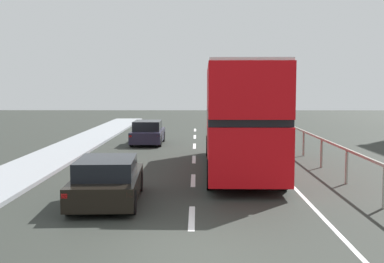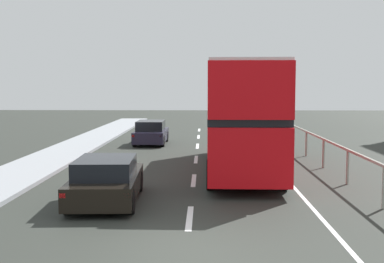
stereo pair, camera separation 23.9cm
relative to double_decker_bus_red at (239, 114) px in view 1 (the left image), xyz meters
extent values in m
cube|color=#292D28|center=(-1.82, -10.01, -2.32)|extent=(74.11, 120.00, 0.10)
cube|color=silver|center=(-1.82, -7.33, -2.26)|extent=(0.16, 2.43, 0.01)
cube|color=silver|center=(-1.82, -2.17, -2.26)|extent=(0.16, 2.43, 0.01)
cube|color=silver|center=(-1.82, 2.99, -2.26)|extent=(0.16, 2.43, 0.01)
cube|color=silver|center=(-1.82, 8.15, -2.26)|extent=(0.16, 2.43, 0.01)
cube|color=silver|center=(-1.82, 13.30, -2.26)|extent=(0.16, 2.43, 0.01)
cube|color=silver|center=(-1.82, 18.46, -2.26)|extent=(0.16, 2.43, 0.01)
cube|color=silver|center=(1.56, -1.01, -2.26)|extent=(0.12, 46.00, 0.01)
cube|color=gray|center=(3.50, -1.01, -1.08)|extent=(0.08, 42.00, 0.08)
cylinder|color=gray|center=(3.50, -6.26, -1.67)|extent=(0.10, 0.10, 1.19)
cylinder|color=gray|center=(3.50, -2.76, -1.67)|extent=(0.10, 0.10, 1.19)
cylinder|color=gray|center=(3.50, 0.74, -1.67)|extent=(0.10, 0.10, 1.19)
cylinder|color=gray|center=(3.50, 4.24, -1.67)|extent=(0.10, 0.10, 1.19)
cylinder|color=gray|center=(3.50, 7.74, -1.67)|extent=(0.10, 0.10, 1.19)
cylinder|color=gray|center=(3.50, 11.24, -1.67)|extent=(0.10, 0.10, 1.19)
cylinder|color=gray|center=(3.50, 14.74, -1.67)|extent=(0.10, 0.10, 1.19)
cylinder|color=gray|center=(3.50, 18.24, -1.67)|extent=(0.10, 0.10, 1.19)
cube|color=red|center=(0.00, -0.01, -1.01)|extent=(2.71, 10.80, 1.81)
cube|color=black|center=(0.00, -0.01, 0.02)|extent=(2.72, 10.37, 0.24)
cube|color=red|center=(0.00, -0.01, 1.00)|extent=(2.71, 10.80, 1.72)
cube|color=silver|center=(0.00, -0.01, 1.91)|extent=(2.65, 10.59, 0.10)
cube|color=black|center=(0.09, 5.35, -0.92)|extent=(2.28, 0.08, 1.27)
cube|color=yellow|center=(0.09, 5.35, 1.43)|extent=(1.52, 0.06, 0.28)
cylinder|color=black|center=(-1.10, 3.99, -1.77)|extent=(0.30, 1.00, 1.00)
cylinder|color=black|center=(1.23, 3.95, -1.77)|extent=(0.30, 1.00, 1.00)
cylinder|color=black|center=(-1.23, -3.77, -1.77)|extent=(0.30, 1.00, 1.00)
cylinder|color=black|center=(1.11, -3.81, -1.77)|extent=(0.30, 1.00, 1.00)
cube|color=black|center=(-4.30, -5.56, -1.77)|extent=(2.03, 4.37, 0.63)
cube|color=black|center=(-4.29, -5.77, -1.20)|extent=(1.72, 2.43, 0.51)
cube|color=red|center=(-5.00, -7.71, -1.61)|extent=(0.16, 0.07, 0.12)
cube|color=red|center=(-3.38, -7.63, -1.61)|extent=(0.16, 0.07, 0.12)
cylinder|color=black|center=(-5.20, -4.16, -1.95)|extent=(0.23, 0.65, 0.64)
cylinder|color=black|center=(-3.55, -4.08, -1.95)|extent=(0.23, 0.65, 0.64)
cylinder|color=black|center=(-5.05, -7.04, -1.95)|extent=(0.23, 0.65, 0.64)
cylinder|color=black|center=(-3.40, -6.96, -1.95)|extent=(0.23, 0.65, 0.64)
cube|color=#1F1C2E|center=(-4.54, 9.15, -1.76)|extent=(1.75, 4.09, 0.64)
cube|color=black|center=(-4.54, 8.95, -1.17)|extent=(1.53, 2.25, 0.55)
cube|color=red|center=(-5.32, 7.15, -1.60)|extent=(0.16, 0.06, 0.12)
cube|color=red|center=(-3.79, 7.14, -1.60)|extent=(0.16, 0.06, 0.12)
cylinder|color=black|center=(-5.32, 10.50, -1.95)|extent=(0.20, 0.64, 0.64)
cylinder|color=black|center=(-3.75, 10.49, -1.95)|extent=(0.20, 0.64, 0.64)
cylinder|color=black|center=(-5.33, 7.82, -1.95)|extent=(0.20, 0.64, 0.64)
cylinder|color=black|center=(-3.77, 7.81, -1.95)|extent=(0.20, 0.64, 0.64)
camera|label=1|loc=(-1.70, -19.99, 1.12)|focal=46.99mm
camera|label=2|loc=(-1.46, -19.99, 1.12)|focal=46.99mm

